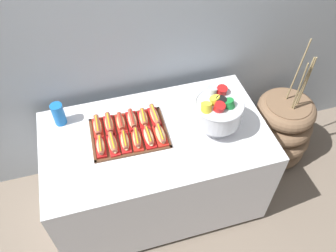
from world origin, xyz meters
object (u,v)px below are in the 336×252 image
Objects in this scene: floor_vase at (279,129)px; hot_dog_0 at (101,146)px; hot_dog_2 at (125,141)px; hot_dog_6 at (98,126)px; buffet_table at (157,168)px; hot_dog_7 at (109,124)px; hot_dog_8 at (121,122)px; cup_stack at (59,114)px; hot_dog_3 at (137,139)px; hot_dog_1 at (113,144)px; hot_dog_11 at (155,116)px; hot_dog_9 at (132,120)px; hot_dog_10 at (144,118)px; serving_tray at (129,133)px; hot_dog_4 at (149,137)px; punch_bowl at (218,110)px; hot_dog_5 at (160,135)px.

floor_vase reaches higher than hot_dog_0.
hot_dog_2 is 0.22m from hot_dog_6.
hot_dog_2 reaches higher than buffet_table.
hot_dog_0 is 0.88× the size of hot_dog_7.
hot_dog_8 is 0.99× the size of cup_stack.
cup_stack is (-1.68, 0.09, 0.57)m from floor_vase.
hot_dog_3 reaches higher than hot_dog_0.
floor_vase reaches higher than hot_dog_6.
hot_dog_0 and hot_dog_8 have the same top height.
hot_dog_3 is (0.15, -0.00, 0.00)m from hot_dog_1.
cup_stack is at bearing 149.40° from hot_dog_6.
hot_dog_1 is 0.96× the size of hot_dog_11.
hot_dog_3 and hot_dog_9 have the same top height.
floor_vase reaches higher than hot_dog_10.
hot_dog_11 is 1.16× the size of cup_stack.
hot_dog_9 is at bearing 63.80° from serving_tray.
serving_tray is at bearing 161.81° from buffet_table.
floor_vase is at bearing 10.48° from hot_dog_4.
punch_bowl is (0.66, -0.02, 0.13)m from hot_dog_1.
hot_dog_0 is 0.93× the size of hot_dog_2.
hot_dog_2 reaches higher than hot_dog_5.
hot_dog_6 is (-0.22, 0.17, -0.00)m from hot_dog_3.
floor_vase is at bearing 5.79° from serving_tray.
hot_dog_0 reaches higher than serving_tray.
hot_dog_1 is 1.00× the size of hot_dog_7.
floor_vase is 1.27m from hot_dog_10.
hot_dog_8 is at bearing 112.69° from serving_tray.
serving_tray is 0.09m from hot_dog_8.
hot_dog_0 is 0.38m from hot_dog_5.
hot_dog_7 is (-0.07, 0.17, 0.00)m from hot_dog_2.
hot_dog_1 is at bearing -145.50° from serving_tray.
hot_dog_6 is 0.56× the size of punch_bowl.
buffet_table is at bearing -34.93° from hot_dog_8.
punch_bowl is (0.74, -0.03, 0.13)m from hot_dog_0.
hot_dog_4 is 0.17m from hot_dog_10.
hot_dog_3 is at bearing -1.75° from hot_dog_1.
hot_dog_5 reaches higher than buffet_table.
punch_bowl is at bearing -18.67° from cup_stack.
hot_dog_3 is (0.07, -0.00, 0.00)m from hot_dog_2.
hot_dog_9 is at bearing 63.80° from hot_dog_2.
hot_dog_1 is 1.01× the size of hot_dog_3.
floor_vase is 1.43m from hot_dog_2.
hot_dog_2 reaches higher than hot_dog_0.
serving_tray is 3.15× the size of hot_dog_0.
hot_dog_5 is 0.28m from hot_dog_8.
buffet_table is at bearing -48.11° from hot_dog_9.
floor_vase is at bearing 11.30° from hot_dog_5.
hot_dog_9 is (0.04, 0.08, 0.03)m from serving_tray.
serving_tray is at bearing 141.99° from hot_dog_4.
hot_dog_3 is 0.53m from punch_bowl.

